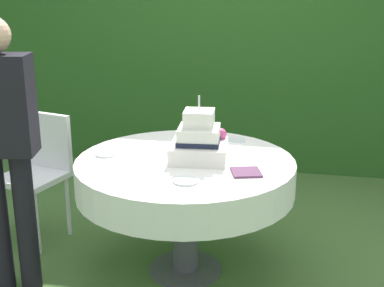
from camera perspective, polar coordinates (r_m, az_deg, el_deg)
name	(u,v)px	position (r m, az deg, el deg)	size (l,w,h in m)	color
ground_plane	(186,270)	(3.42, -0.71, -13.73)	(20.00, 20.00, 0.00)	#476B33
foliage_hedge	(233,36)	(5.12, 4.57, 11.66)	(6.58, 0.44, 2.54)	#28561E
cake_table	(185,177)	(3.14, -0.75, -3.67)	(1.32, 1.32, 0.75)	#4C4C51
wedding_cake	(199,141)	(3.08, 0.82, 0.24)	(0.36, 0.36, 0.39)	white
serving_plate_near	(186,181)	(2.76, -0.67, -4.13)	(0.14, 0.14, 0.01)	white
serving_plate_far	(106,154)	(3.23, -9.41, -1.15)	(0.13, 0.13, 0.01)	white
serving_plate_left	(235,141)	(3.47, 4.71, 0.30)	(0.13, 0.13, 0.01)	white
napkin_stack	(246,172)	(2.89, 5.97, -3.16)	(0.16, 0.16, 0.01)	#603856
garden_chair	(39,164)	(3.80, -16.44, -2.22)	(0.49, 0.49, 0.89)	white
standing_person	(3,140)	(3.04, -20.08, 0.36)	(0.40, 0.27, 1.60)	black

